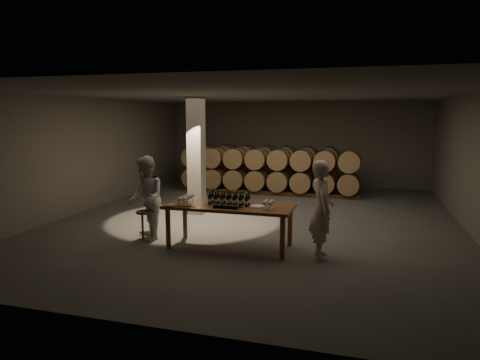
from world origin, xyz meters
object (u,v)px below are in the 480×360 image
(stool, at_px, (145,216))
(person_woman, at_px, (146,198))
(tasting_table, at_px, (230,210))
(notebook_near, at_px, (184,205))
(person_man, at_px, (322,210))
(bottle_cluster, at_px, (229,200))
(plate, at_px, (257,206))

(stool, xyz_separation_m, person_woman, (0.01, 0.03, 0.40))
(tasting_table, xyz_separation_m, person_woman, (-1.92, 0.04, 0.13))
(notebook_near, height_order, person_man, person_man)
(person_woman, bearing_deg, bottle_cluster, 48.05)
(bottle_cluster, bearing_deg, notebook_near, -156.96)
(stool, distance_m, person_man, 3.83)
(plate, distance_m, notebook_near, 1.47)
(plate, bearing_deg, stool, 179.20)
(notebook_near, relative_size, person_woman, 0.13)
(notebook_near, xyz_separation_m, stool, (-1.10, 0.38, -0.39))
(notebook_near, height_order, stool, notebook_near)
(bottle_cluster, distance_m, person_man, 1.88)
(tasting_table, relative_size, person_woman, 1.41)
(tasting_table, relative_size, person_man, 1.38)
(notebook_near, relative_size, person_man, 0.13)
(notebook_near, bearing_deg, tasting_table, 8.14)
(plate, bearing_deg, tasting_table, 177.47)
(notebook_near, bearing_deg, person_woman, 143.49)
(tasting_table, height_order, person_man, person_man)
(stool, xyz_separation_m, person_man, (3.81, -0.13, 0.41))
(plate, distance_m, stool, 2.55)
(bottle_cluster, distance_m, notebook_near, 0.91)
(bottle_cluster, bearing_deg, person_man, -3.10)
(tasting_table, xyz_separation_m, stool, (-1.93, 0.01, -0.27))
(plate, distance_m, person_woman, 2.51)
(tasting_table, height_order, person_woman, person_woman)
(tasting_table, xyz_separation_m, notebook_near, (-0.84, -0.37, 0.12))
(tasting_table, bearing_deg, person_man, -3.63)
(person_man, xyz_separation_m, person_woman, (-3.79, 0.16, -0.02))
(bottle_cluster, height_order, stool, bottle_cluster)
(stool, bearing_deg, notebook_near, -19.13)
(notebook_near, distance_m, person_woman, 1.16)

